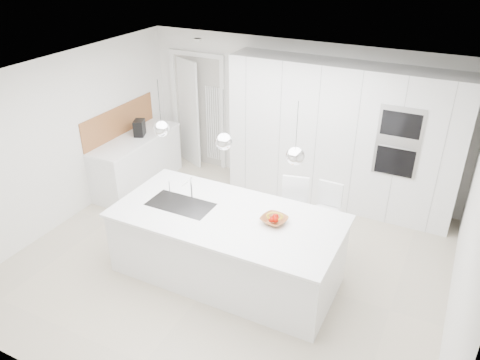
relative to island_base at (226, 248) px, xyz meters
The scene contains 27 objects.
floor 0.53m from the island_base, 108.43° to the left, with size 5.50×5.50×0.00m, color beige.
wall_back 2.92m from the island_base, 92.05° to the left, with size 5.50×5.50×0.00m, color white.
wall_left 2.98m from the island_base, behind, with size 5.00×5.00×0.00m, color white.
ceiling 2.09m from the island_base, 108.43° to the left, with size 5.50×5.50×0.00m, color white.
tall_cabinets 2.69m from the island_base, 74.36° to the left, with size 3.60×0.60×2.30m, color white.
oven_stack 2.86m from the island_base, 53.85° to the left, with size 0.62×0.04×1.05m, color #A5A5A8, non-canonical shape.
doorway_frame 3.50m from the island_base, 126.50° to the left, with size 1.11×0.08×2.13m, color white, non-canonical shape.
hallway_door 3.61m from the island_base, 130.22° to the left, with size 0.82×0.04×2.00m, color white.
radiator 3.28m from the island_base, 122.08° to the left, with size 0.32×0.04×1.40m, color white, non-canonical shape.
left_base_cabinets 2.96m from the island_base, 149.53° to the left, with size 0.60×1.80×0.86m, color white.
left_worktop 2.99m from the island_base, 149.53° to the left, with size 0.62×1.82×0.04m, color white.
oak_backsplash 3.29m from the island_base, 152.14° to the left, with size 0.02×1.80×0.50m, color #A56331.
island_base is the anchor object (origin of this frame).
island_worktop 0.45m from the island_base, 90.00° to the left, with size 2.84×1.40×0.04m, color white.
island_sink 0.76m from the island_base, behind, with size 0.84×0.44×0.18m, color #3F3F42, non-canonical shape.
island_tap 0.89m from the island_base, 161.57° to the left, with size 0.02×0.02×0.30m, color white.
pendant_left 1.70m from the island_base, behind, with size 0.20×0.20×0.20m, color white.
pendant_mid 1.47m from the island_base, 146.31° to the right, with size 0.20×0.20×0.20m, color white.
pendant_right 1.70m from the island_base, ahead, with size 0.20×0.20×0.20m, color white.
fruit_bowl 0.79m from the island_base, 13.97° to the left, with size 0.31×0.31×0.08m, color #A56331.
espresso_machine 3.07m from the island_base, 147.24° to the left, with size 0.16×0.25×0.27m, color black.
bar_stool_left 1.00m from the island_base, 56.77° to the left, with size 0.37×0.51×1.12m, color white, non-canonical shape.
bar_stool_right 1.41m from the island_base, 46.07° to the left, with size 0.35×0.48×1.05m, color white, non-canonical shape.
apple_a 0.79m from the island_base, 10.08° to the left, with size 0.07×0.07×0.07m, color #B51102.
apple_b 0.83m from the island_base, 11.34° to the left, with size 0.08×0.08×0.08m, color #B51102.
apple_c 0.82m from the island_base, 16.25° to the left, with size 0.08×0.08×0.08m, color #B51102.
banana_bunch 0.85m from the island_base, 11.22° to the left, with size 0.21×0.21×0.03m, color gold.
Camera 1 is at (2.43, -4.53, 3.98)m, focal length 35.00 mm.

